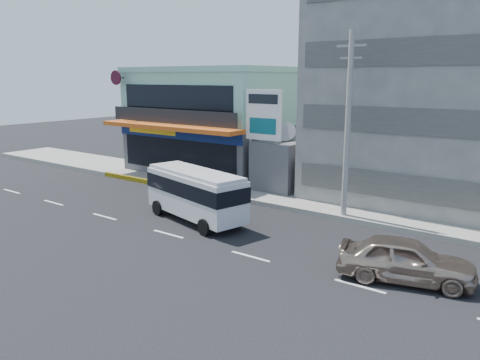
% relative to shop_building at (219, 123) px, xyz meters
% --- Properties ---
extents(ground, '(120.00, 120.00, 0.00)m').
position_rel_shop_building_xyz_m(ground, '(8.00, -13.95, -4.00)').
color(ground, black).
rests_on(ground, ground).
extents(sidewalk, '(70.00, 5.00, 0.30)m').
position_rel_shop_building_xyz_m(sidewalk, '(13.00, -4.45, -3.85)').
color(sidewalk, gray).
rests_on(sidewalk, ground).
extents(shop_building, '(12.40, 11.70, 8.00)m').
position_rel_shop_building_xyz_m(shop_building, '(0.00, 0.00, 0.00)').
color(shop_building, '#47474C').
rests_on(shop_building, ground).
extents(concrete_building, '(16.00, 12.00, 14.00)m').
position_rel_shop_building_xyz_m(concrete_building, '(18.00, 1.05, 3.00)').
color(concrete_building, gray).
rests_on(concrete_building, ground).
extents(gap_structure, '(3.00, 6.00, 3.50)m').
position_rel_shop_building_xyz_m(gap_structure, '(8.00, -1.95, -2.25)').
color(gap_structure, '#47474C').
rests_on(gap_structure, ground).
extents(satellite_dish, '(1.50, 1.50, 0.15)m').
position_rel_shop_building_xyz_m(satellite_dish, '(8.00, -2.95, -0.42)').
color(satellite_dish, slate).
rests_on(satellite_dish, gap_structure).
extents(billboard, '(2.60, 0.18, 6.90)m').
position_rel_shop_building_xyz_m(billboard, '(7.50, -4.75, 0.93)').
color(billboard, gray).
rests_on(billboard, ground).
extents(utility_pole_near, '(1.60, 0.30, 10.00)m').
position_rel_shop_building_xyz_m(utility_pole_near, '(14.00, -6.55, 1.15)').
color(utility_pole_near, '#999993').
rests_on(utility_pole_near, ground).
extents(minibus, '(6.97, 3.67, 2.79)m').
position_rel_shop_building_xyz_m(minibus, '(7.63, -11.47, -2.33)').
color(minibus, silver).
rests_on(minibus, ground).
extents(sedan, '(5.40, 3.27, 1.72)m').
position_rel_shop_building_xyz_m(sedan, '(19.17, -12.45, -3.14)').
color(sedan, tan).
rests_on(sedan, ground).
extents(motorcycle_rider, '(1.65, 0.75, 2.04)m').
position_rel_shop_building_xyz_m(motorcycle_rider, '(2.49, -9.21, -3.33)').
color(motorcycle_rider, '#55180C').
rests_on(motorcycle_rider, ground).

